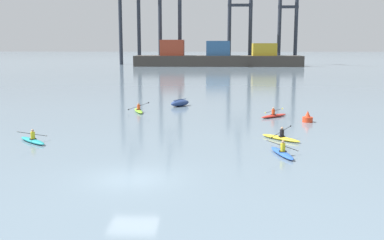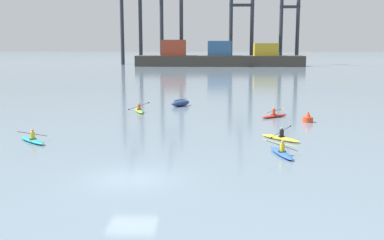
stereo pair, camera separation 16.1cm
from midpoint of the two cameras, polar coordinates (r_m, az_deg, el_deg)
ground_plane at (r=23.69m, az=-7.32°, el=-7.25°), size 800.00×800.00×0.00m
container_barge at (r=143.96m, az=3.32°, el=7.76°), size 51.63×8.40×8.09m
gantry_crane_west at (r=157.00m, az=-7.57°, el=13.80°), size 7.35×14.28×39.31m
gantry_crane_west_mid at (r=151.05m, az=-2.56°, el=13.52°), size 7.57×16.91×33.89m
gantry_crane_east_mid at (r=152.71m, az=6.20°, el=12.72°), size 8.01×15.90×33.15m
gantry_crane_east at (r=156.76m, az=12.07°, el=12.44°), size 6.62×17.22×33.19m
capsized_dinghy at (r=50.64m, az=-1.35°, el=2.12°), size 2.51×2.70×0.76m
channel_buoy at (r=41.50m, az=14.27°, el=0.23°), size 0.90×0.90×1.00m
kayak_teal at (r=33.85m, az=-19.05°, el=-2.34°), size 2.88×2.78×0.97m
kayak_blue at (r=28.85m, az=11.19°, el=-3.98°), size 2.14×3.45×1.05m
kayak_yellow at (r=33.40m, az=11.06°, el=-2.15°), size 2.73×2.92×0.97m
kayak_red at (r=43.62m, az=10.25°, el=0.56°), size 2.92×2.73×1.00m
kayak_lime at (r=46.54m, az=-6.50°, el=1.19°), size 2.11×3.41×0.99m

